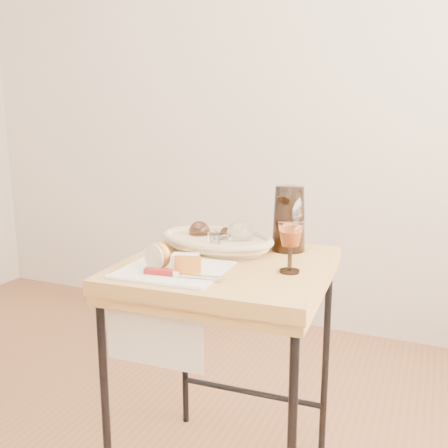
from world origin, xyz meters
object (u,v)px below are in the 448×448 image
at_px(tea_towel, 174,269).
at_px(table_knife, 180,273).
at_px(pitcher, 289,219).
at_px(bread_basket, 217,243).
at_px(wine_goblet, 290,247).
at_px(side_table, 227,378).
at_px(goblet_lying_b, 229,236).
at_px(apple_half, 159,255).
at_px(goblet_lying_a, 210,233).

distance_m(tea_towel, table_knife, 0.08).
bearing_deg(pitcher, bread_basket, -159.81).
bearing_deg(wine_goblet, pitcher, 107.17).
xyz_separation_m(tea_towel, wine_goblet, (0.31, 0.11, 0.07)).
bearing_deg(tea_towel, table_knife, -52.01).
relative_size(side_table, wine_goblet, 5.24).
height_order(side_table, goblet_lying_b, goblet_lying_b).
xyz_separation_m(tea_towel, apple_half, (-0.04, -0.01, 0.04)).
relative_size(tea_towel, apple_half, 3.52).
height_order(tea_towel, table_knife, table_knife).
bearing_deg(tea_towel, bread_basket, 84.00).
xyz_separation_m(bread_basket, table_knife, (0.04, -0.32, -0.01)).
bearing_deg(goblet_lying_b, bread_basket, 97.05).
bearing_deg(table_knife, bread_basket, 89.01).
relative_size(goblet_lying_b, wine_goblet, 0.97).
relative_size(goblet_lying_b, pitcher, 0.56).
bearing_deg(side_table, goblet_lying_b, 109.42).
xyz_separation_m(tea_towel, bread_basket, (0.01, 0.26, 0.02)).
bearing_deg(pitcher, table_knife, -115.15).
bearing_deg(side_table, table_knife, -104.43).
height_order(apple_half, table_knife, apple_half).
height_order(wine_goblet, apple_half, wine_goblet).
height_order(bread_basket, pitcher, pitcher).
bearing_deg(table_knife, tea_towel, 123.47).
relative_size(bread_basket, apple_half, 4.32).
relative_size(bread_basket, wine_goblet, 2.40).
bearing_deg(apple_half, side_table, 62.57).
xyz_separation_m(side_table, goblet_lying_a, (-0.12, 0.14, 0.43)).
bearing_deg(bread_basket, table_knife, -74.89).
distance_m(bread_basket, wine_goblet, 0.33).
height_order(goblet_lying_a, goblet_lying_b, goblet_lying_b).
distance_m(pitcher, wine_goblet, 0.25).
bearing_deg(goblet_lying_b, wine_goblet, -89.30).
bearing_deg(pitcher, side_table, -123.65).
height_order(pitcher, table_knife, pitcher).
distance_m(tea_towel, bread_basket, 0.26).
bearing_deg(tea_towel, apple_half, -168.05).
relative_size(tea_towel, table_knife, 1.30).
xyz_separation_m(goblet_lying_a, goblet_lying_b, (0.08, -0.04, 0.01)).
bearing_deg(apple_half, table_knife, -11.33).
height_order(side_table, table_knife, table_knife).
distance_m(apple_half, table_knife, 0.11).
xyz_separation_m(bread_basket, goblet_lying_a, (-0.03, 0.02, 0.03)).
distance_m(goblet_lying_b, wine_goblet, 0.27).
height_order(pitcher, apple_half, pitcher).
xyz_separation_m(side_table, goblet_lying_b, (-0.03, 0.10, 0.44)).
relative_size(tea_towel, wine_goblet, 1.96).
relative_size(bread_basket, table_knife, 1.59).
bearing_deg(pitcher, tea_towel, -124.78).
distance_m(goblet_lying_a, pitcher, 0.27).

